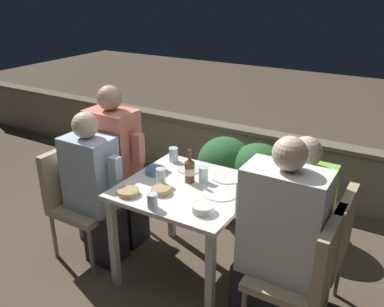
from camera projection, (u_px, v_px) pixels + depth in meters
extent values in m
plane|color=brown|center=(188.00, 273.00, 3.07)|extent=(16.00, 16.00, 0.00)
cube|color=gray|center=(266.00, 164.00, 4.21)|extent=(9.00, 0.14, 0.60)
cube|color=#706656|center=(269.00, 135.00, 4.08)|extent=(9.00, 0.18, 0.04)
cube|color=white|center=(187.00, 188.00, 2.79)|extent=(0.86, 0.83, 0.03)
cube|color=silver|center=(114.00, 243.00, 2.82)|extent=(0.05, 0.05, 0.71)
cube|color=silver|center=(210.00, 281.00, 2.47)|extent=(0.05, 0.05, 0.71)
cube|color=silver|center=(171.00, 199.00, 3.40)|extent=(0.05, 0.05, 0.71)
cube|color=silver|center=(256.00, 225.00, 3.04)|extent=(0.05, 0.05, 0.71)
cube|color=brown|center=(256.00, 207.00, 3.70)|extent=(1.17, 0.36, 0.28)
ellipsoid|color=#2D6633|center=(225.00, 164.00, 3.71)|extent=(0.53, 0.47, 0.50)
ellipsoid|color=#2D6633|center=(258.00, 171.00, 3.56)|extent=(0.53, 0.47, 0.50)
ellipsoid|color=#2D6633|center=(294.00, 180.00, 3.41)|extent=(0.53, 0.47, 0.50)
cube|color=tan|center=(88.00, 207.00, 3.17)|extent=(0.45, 0.45, 0.05)
cube|color=tan|center=(65.00, 174.00, 3.17)|extent=(0.06, 0.45, 0.44)
cylinder|color=#9E8966|center=(54.00, 236.00, 3.19)|extent=(0.03, 0.03, 0.39)
cylinder|color=#9E8966|center=(91.00, 251.00, 3.01)|extent=(0.03, 0.03, 0.39)
cylinder|color=#9E8966|center=(89.00, 213.00, 3.50)|extent=(0.03, 0.03, 0.39)
cylinder|color=#9E8966|center=(125.00, 226.00, 3.32)|extent=(0.03, 0.03, 0.39)
cube|color=#282833|center=(106.00, 235.00, 3.16)|extent=(0.26, 0.23, 0.44)
cube|color=silver|center=(90.00, 174.00, 3.01)|extent=(0.37, 0.26, 0.57)
cube|color=silver|center=(116.00, 173.00, 2.87)|extent=(0.07, 0.07, 0.24)
sphere|color=beige|center=(85.00, 125.00, 2.87)|extent=(0.19, 0.19, 0.19)
cube|color=tan|center=(111.00, 192.00, 3.40)|extent=(0.45, 0.45, 0.05)
cube|color=tan|center=(90.00, 161.00, 3.40)|extent=(0.06, 0.45, 0.44)
cylinder|color=#9E8966|center=(80.00, 219.00, 3.42)|extent=(0.03, 0.03, 0.39)
cylinder|color=#9E8966|center=(115.00, 232.00, 3.24)|extent=(0.03, 0.03, 0.39)
cylinder|color=#9E8966|center=(111.00, 199.00, 3.73)|extent=(0.03, 0.03, 0.39)
cylinder|color=#9E8966|center=(145.00, 211.00, 3.54)|extent=(0.03, 0.03, 0.39)
cube|color=#282833|center=(128.00, 218.00, 3.39)|extent=(0.26, 0.23, 0.44)
cube|color=#E07A66|center=(114.00, 153.00, 3.22)|extent=(0.38, 0.26, 0.70)
cube|color=#E07A66|center=(138.00, 149.00, 3.07)|extent=(0.07, 0.07, 0.24)
sphere|color=tan|center=(109.00, 98.00, 3.04)|extent=(0.19, 0.19, 0.19)
cube|color=tan|center=(289.00, 278.00, 2.41)|extent=(0.45, 0.45, 0.05)
cube|color=tan|center=(329.00, 255.00, 2.22)|extent=(0.06, 0.45, 0.44)
cylinder|color=#9E8966|center=(267.00, 277.00, 2.74)|extent=(0.03, 0.03, 0.39)
cylinder|color=#9E8966|center=(326.00, 298.00, 2.56)|extent=(0.03, 0.03, 0.39)
cube|color=#282833|center=(260.00, 293.00, 2.57)|extent=(0.33, 0.23, 0.44)
cube|color=white|center=(283.00, 223.00, 2.30)|extent=(0.47, 0.26, 0.67)
cube|color=white|center=(243.00, 200.00, 2.39)|extent=(0.07, 0.07, 0.24)
sphere|color=beige|center=(290.00, 154.00, 2.14)|extent=(0.19, 0.19, 0.19)
cube|color=tan|center=(305.00, 252.00, 2.64)|extent=(0.45, 0.45, 0.05)
cube|color=tan|center=(342.00, 230.00, 2.45)|extent=(0.06, 0.45, 0.44)
cylinder|color=#9E8966|center=(263.00, 286.00, 2.66)|extent=(0.03, 0.03, 0.39)
cylinder|color=#9E8966|center=(283.00, 255.00, 2.97)|extent=(0.03, 0.03, 0.39)
cylinder|color=#9E8966|center=(338.00, 272.00, 2.79)|extent=(0.03, 0.03, 0.39)
cube|color=#282833|center=(278.00, 268.00, 2.79)|extent=(0.26, 0.23, 0.44)
cube|color=#8CCC4C|center=(300.00, 208.00, 2.55)|extent=(0.38, 0.26, 0.57)
cube|color=#8CCC4C|center=(263.00, 189.00, 2.64)|extent=(0.07, 0.07, 0.24)
sphere|color=beige|center=(306.00, 152.00, 2.40)|extent=(0.19, 0.19, 0.19)
cylinder|color=brown|center=(190.00, 172.00, 2.81)|extent=(0.07, 0.07, 0.15)
cylinder|color=beige|center=(190.00, 171.00, 2.81)|extent=(0.07, 0.07, 0.05)
cone|color=brown|center=(190.00, 160.00, 2.78)|extent=(0.07, 0.07, 0.03)
cylinder|color=brown|center=(190.00, 154.00, 2.76)|extent=(0.03, 0.03, 0.06)
cylinder|color=silver|center=(190.00, 169.00, 3.03)|extent=(0.19, 0.19, 0.01)
cylinder|color=white|center=(220.00, 193.00, 2.68)|extent=(0.23, 0.23, 0.01)
cylinder|color=white|center=(226.00, 177.00, 2.90)|extent=(0.23, 0.23, 0.01)
cylinder|color=silver|center=(203.00, 208.00, 2.46)|extent=(0.14, 0.14, 0.05)
torus|color=silver|center=(203.00, 205.00, 2.46)|extent=(0.14, 0.14, 0.01)
cylinder|color=#4C709E|center=(155.00, 171.00, 2.96)|extent=(0.15, 0.15, 0.04)
torus|color=#4C709E|center=(155.00, 169.00, 2.96)|extent=(0.15, 0.15, 0.01)
cylinder|color=tan|center=(161.00, 190.00, 2.69)|extent=(0.13, 0.13, 0.04)
torus|color=tan|center=(161.00, 188.00, 2.68)|extent=(0.13, 0.13, 0.01)
cylinder|color=tan|center=(128.00, 192.00, 2.67)|extent=(0.15, 0.15, 0.03)
torus|color=tan|center=(128.00, 191.00, 2.66)|extent=(0.15, 0.15, 0.01)
cylinder|color=silver|center=(152.00, 201.00, 2.50)|extent=(0.07, 0.07, 0.10)
cylinder|color=silver|center=(161.00, 176.00, 2.79)|extent=(0.07, 0.07, 0.12)
cylinder|color=silver|center=(203.00, 175.00, 2.82)|extent=(0.07, 0.07, 0.11)
cylinder|color=silver|center=(173.00, 155.00, 3.15)|extent=(0.07, 0.07, 0.11)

